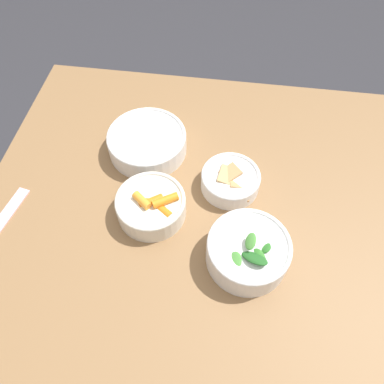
{
  "coord_description": "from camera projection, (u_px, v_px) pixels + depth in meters",
  "views": [
    {
      "loc": [
        -0.43,
        -0.04,
        1.5
      ],
      "look_at": [
        0.05,
        0.02,
        0.79
      ],
      "focal_mm": 35.0,
      "sensor_mm": 36.0,
      "label": 1
    }
  ],
  "objects": [
    {
      "name": "bowl_greens",
      "position": [
        248.0,
        251.0,
        0.77
      ],
      "size": [
        0.17,
        0.17,
        0.09
      ],
      "color": "white",
      "rests_on": "dining_table"
    },
    {
      "name": "bowl_carrots",
      "position": [
        151.0,
        206.0,
        0.84
      ],
      "size": [
        0.16,
        0.16,
        0.07
      ],
      "color": "silver",
      "rests_on": "dining_table"
    },
    {
      "name": "bowl_cookies",
      "position": [
        231.0,
        180.0,
        0.89
      ],
      "size": [
        0.14,
        0.14,
        0.05
      ],
      "color": "white",
      "rests_on": "dining_table"
    },
    {
      "name": "bowl_beans_hotdog",
      "position": [
        147.0,
        143.0,
        0.95
      ],
      "size": [
        0.2,
        0.2,
        0.06
      ],
      "color": "white",
      "rests_on": "dining_table"
    },
    {
      "name": "ground_plane",
      "position": [
        196.0,
        315.0,
        1.48
      ],
      "size": [
        10.0,
        10.0,
        0.0
      ],
      "primitive_type": "plane",
      "color": "#2D2D33"
    },
    {
      "name": "dining_table",
      "position": [
        199.0,
        241.0,
        0.95
      ],
      "size": [
        0.98,
        1.04,
        0.76
      ],
      "color": "olive",
      "rests_on": "ground_plane"
    }
  ]
}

